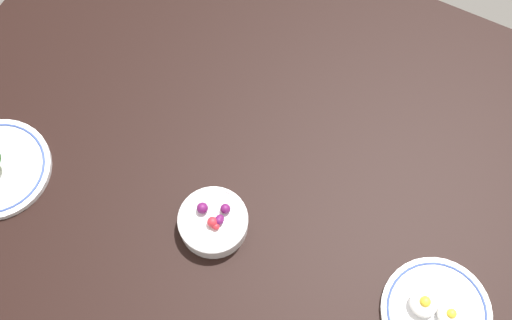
% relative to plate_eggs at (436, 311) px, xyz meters
% --- Properties ---
extents(dining_table, '(1.38, 1.09, 0.04)m').
position_rel_plate_eggs_xyz_m(dining_table, '(0.42, -0.11, -0.03)').
color(dining_table, black).
rests_on(dining_table, ground).
extents(plate_eggs, '(0.20, 0.20, 0.05)m').
position_rel_plate_eggs_xyz_m(plate_eggs, '(0.00, 0.00, 0.00)').
color(plate_eggs, silver).
rests_on(plate_eggs, dining_table).
extents(bowl_berries, '(0.13, 0.13, 0.06)m').
position_rel_plate_eggs_xyz_m(bowl_berries, '(0.44, 0.04, 0.01)').
color(bowl_berries, silver).
rests_on(bowl_berries, dining_table).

